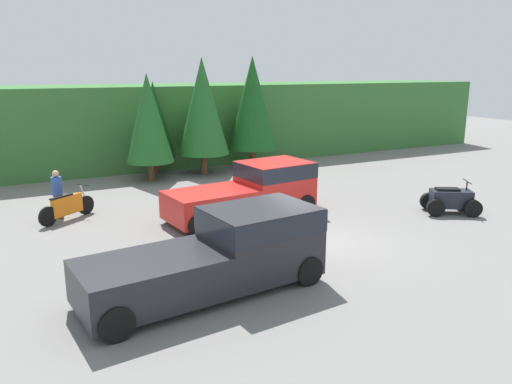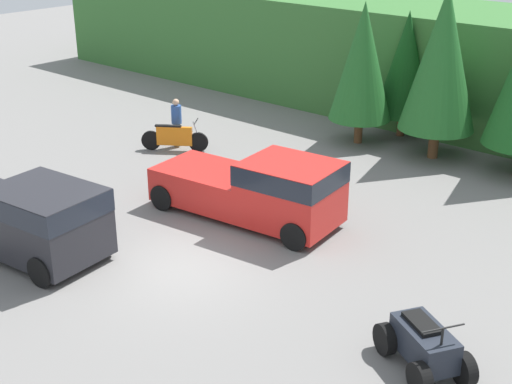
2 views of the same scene
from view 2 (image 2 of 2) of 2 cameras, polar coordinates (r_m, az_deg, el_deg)
name	(u,v)px [view 2 (image 2 of 2)]	position (r m, az deg, el deg)	size (l,w,h in m)	color
ground_plane	(179,267)	(17.88, -6.15, -5.98)	(80.00, 80.00, 0.00)	slate
hillside_backdrop	(474,69)	(29.66, 17.03, 9.41)	(44.00, 6.00, 4.43)	#387033
tree_left	(362,62)	(26.10, 8.51, 10.27)	(2.27, 2.27, 5.16)	brown
tree_mid_left	(406,64)	(27.26, 11.90, 10.00)	(2.07, 2.07, 4.71)	brown
tree_mid_right	(442,59)	(24.90, 14.67, 10.23)	(2.60, 2.60, 5.91)	brown
pickup_truck_red	(261,188)	(19.79, 0.39, 0.35)	(5.72, 2.74, 1.94)	red
pickup_truck_second	(20,214)	(19.13, -18.34, -1.69)	(6.12, 2.75, 1.94)	#232328
dirt_bike	(175,138)	(25.77, -6.53, 4.34)	(2.06, 1.47, 1.16)	black
quad_atv	(424,346)	(14.42, 13.28, -11.91)	(2.31, 2.02, 1.26)	black
rider_person	(177,121)	(26.04, -6.37, 5.67)	(0.50, 0.50, 1.79)	brown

